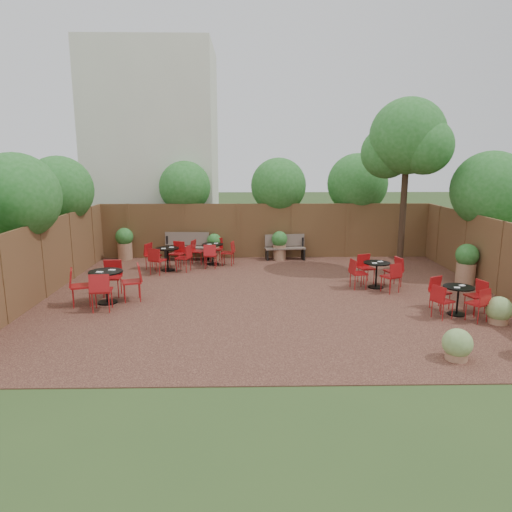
{
  "coord_description": "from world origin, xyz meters",
  "views": [
    {
      "loc": [
        -0.7,
        -11.85,
        3.58
      ],
      "look_at": [
        -0.45,
        0.5,
        1.0
      ],
      "focal_mm": 32.59,
      "sensor_mm": 36.0,
      "label": 1
    }
  ],
  "objects": [
    {
      "name": "ground",
      "position": [
        0.0,
        0.0,
        0.0
      ],
      "size": [
        80.0,
        80.0,
        0.0
      ],
      "primitive_type": "plane",
      "color": "#354F23",
      "rests_on": "ground"
    },
    {
      "name": "courtyard_paving",
      "position": [
        0.0,
        0.0,
        0.01
      ],
      "size": [
        12.0,
        10.0,
        0.02
      ],
      "primitive_type": "cube",
      "color": "#331914",
      "rests_on": "ground"
    },
    {
      "name": "fence_back",
      "position": [
        0.0,
        5.0,
        1.0
      ],
      "size": [
        12.0,
        0.08,
        2.0
      ],
      "primitive_type": "cube",
      "color": "brown",
      "rests_on": "ground"
    },
    {
      "name": "fence_left",
      "position": [
        -6.0,
        0.0,
        1.0
      ],
      "size": [
        0.08,
        10.0,
        2.0
      ],
      "primitive_type": "cube",
      "color": "brown",
      "rests_on": "ground"
    },
    {
      "name": "fence_right",
      "position": [
        6.0,
        0.0,
        1.0
      ],
      "size": [
        0.08,
        10.0,
        2.0
      ],
      "primitive_type": "cube",
      "color": "brown",
      "rests_on": "ground"
    },
    {
      "name": "neighbour_building",
      "position": [
        -4.5,
        8.0,
        4.0
      ],
      "size": [
        5.0,
        4.0,
        8.0
      ],
      "primitive_type": "cube",
      "color": "silver",
      "rests_on": "ground"
    },
    {
      "name": "overhang_foliage",
      "position": [
        -1.12,
        2.87,
        2.64
      ],
      "size": [
        15.41,
        10.39,
        2.3
      ],
      "color": "#236721",
      "rests_on": "ground"
    },
    {
      "name": "courtyard_tree",
      "position": [
        4.25,
        2.73,
        4.09
      ],
      "size": [
        2.56,
        2.46,
        5.42
      ],
      "rotation": [
        0.0,
        0.0,
        -0.43
      ],
      "color": "black",
      "rests_on": "courtyard_paving"
    },
    {
      "name": "park_bench_left",
      "position": [
        -2.86,
        4.63,
        0.52
      ],
      "size": [
        1.61,
        0.57,
        0.98
      ],
      "rotation": [
        0.0,
        0.0,
        -0.04
      ],
      "color": "brown",
      "rests_on": "courtyard_paving"
    },
    {
      "name": "park_bench_right",
      "position": [
        0.69,
        4.62,
        0.48
      ],
      "size": [
        1.49,
        0.62,
        0.9
      ],
      "rotation": [
        0.0,
        0.0,
        0.11
      ],
      "color": "brown",
      "rests_on": "courtyard_paving"
    },
    {
      "name": "bistro_tables",
      "position": [
        -0.96,
        1.04,
        0.46
      ],
      "size": [
        10.01,
        6.88,
        0.95
      ],
      "color": "black",
      "rests_on": "courtyard_paving"
    },
    {
      "name": "planters",
      "position": [
        0.1,
        3.5,
        0.62
      ],
      "size": [
        11.38,
        4.24,
        1.18
      ],
      "color": "#996A4C",
      "rests_on": "courtyard_paving"
    },
    {
      "name": "low_shrubs",
      "position": [
        4.26,
        -3.47,
        0.32
      ],
      "size": [
        2.31,
        2.41,
        0.67
      ],
      "color": "#996A4C",
      "rests_on": "courtyard_paving"
    }
  ]
}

